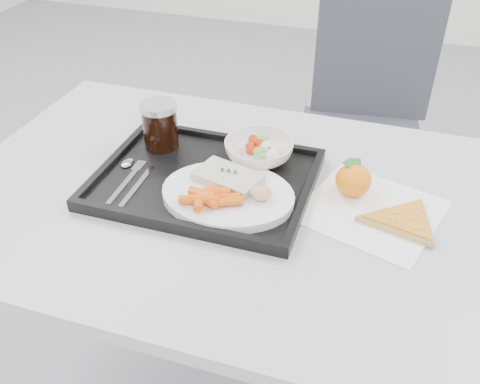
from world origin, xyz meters
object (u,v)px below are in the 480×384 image
(pizza_slice, at_px, (403,221))
(dinner_plate, at_px, (228,195))
(chair, at_px, (365,110))
(tray, at_px, (205,180))
(tangerine, at_px, (353,180))
(salad_bowl, at_px, (259,151))
(table, at_px, (235,219))
(cola_glass, at_px, (160,124))

(pizza_slice, bearing_deg, dinner_plate, -172.82)
(chair, distance_m, tray, 0.93)
(tray, height_order, tangerine, tangerine)
(salad_bowl, xyz_separation_m, pizza_slice, (0.32, -0.11, -0.03))
(pizza_slice, bearing_deg, table, -179.18)
(cola_glass, bearing_deg, salad_bowl, 2.69)
(salad_bowl, distance_m, cola_glass, 0.23)
(table, relative_size, chair, 1.29)
(chair, relative_size, tray, 2.07)
(table, relative_size, tray, 2.67)
(cola_glass, bearing_deg, tangerine, -4.28)
(salad_bowl, height_order, pizza_slice, salad_bowl)
(tangerine, relative_size, pizza_slice, 0.40)
(salad_bowl, bearing_deg, cola_glass, -177.31)
(salad_bowl, height_order, tangerine, tangerine)
(table, height_order, salad_bowl, salad_bowl)
(dinner_plate, height_order, salad_bowl, salad_bowl)
(tray, bearing_deg, tangerine, 11.08)
(table, xyz_separation_m, cola_glass, (-0.22, 0.11, 0.14))
(dinner_plate, xyz_separation_m, tangerine, (0.23, 0.11, 0.01))
(salad_bowl, relative_size, tangerine, 1.71)
(chair, xyz_separation_m, tangerine, (0.05, -0.81, 0.25))
(chair, relative_size, cola_glass, 8.61)
(chair, bearing_deg, cola_glass, -117.24)
(tangerine, distance_m, pizza_slice, 0.13)
(chair, distance_m, salad_bowl, 0.82)
(tray, distance_m, dinner_plate, 0.09)
(dinner_plate, xyz_separation_m, salad_bowl, (0.02, 0.16, 0.01))
(chair, height_order, tray, chair)
(tray, bearing_deg, cola_glass, 147.03)
(dinner_plate, distance_m, tangerine, 0.26)
(cola_glass, bearing_deg, pizza_slice, -10.61)
(tray, distance_m, tangerine, 0.31)
(table, distance_m, tray, 0.11)
(cola_glass, relative_size, tangerine, 1.21)
(dinner_plate, relative_size, cola_glass, 2.50)
(dinner_plate, relative_size, salad_bowl, 1.78)
(salad_bowl, bearing_deg, table, -97.45)
(table, relative_size, dinner_plate, 4.44)
(cola_glass, bearing_deg, chair, 62.76)
(chair, distance_m, cola_glass, 0.92)
(table, bearing_deg, pizza_slice, 0.82)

